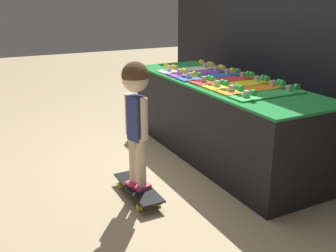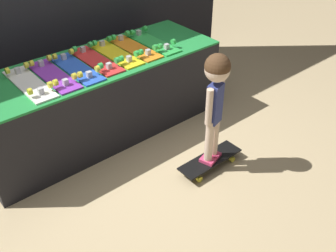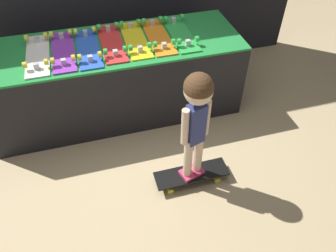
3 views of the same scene
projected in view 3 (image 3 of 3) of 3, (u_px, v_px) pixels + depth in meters
ground_plane at (129, 139)px, 3.16m from camera, size 16.00×16.00×0.00m
display_rack at (117, 79)px, 3.21m from camera, size 2.37×0.81×0.77m
skateboard_white_on_rack at (37, 54)px, 2.79m from camera, size 0.19×0.68×0.09m
skateboard_purple_on_rack at (63, 50)px, 2.84m from camera, size 0.19×0.68×0.09m
skateboard_blue_on_rack at (88, 47)px, 2.87m from camera, size 0.19×0.68×0.09m
skateboard_red_on_rack at (112, 42)px, 2.94m from camera, size 0.19×0.68×0.09m
skateboard_yellow_on_rack at (135, 39)px, 2.98m from camera, size 0.19×0.68×0.09m
skateboard_orange_on_rack at (158, 36)px, 3.02m from camera, size 0.19×0.68×0.09m
skateboard_green_on_rack at (180, 33)px, 3.06m from camera, size 0.19×0.68×0.09m
skateboard_on_floor at (192, 174)px, 2.76m from camera, size 0.62×0.19×0.09m
child at (197, 110)px, 2.26m from camera, size 0.23×0.20×1.00m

